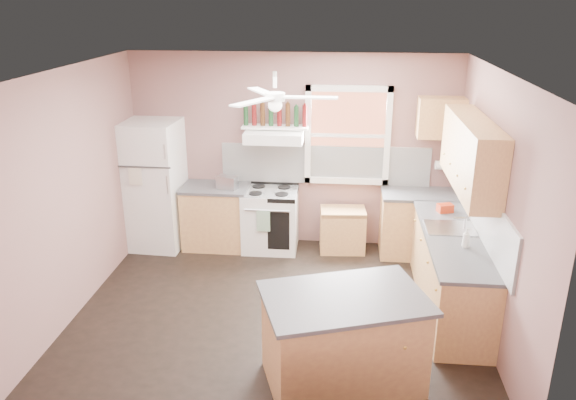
# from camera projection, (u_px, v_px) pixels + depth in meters

# --- Properties ---
(floor) EXTENTS (4.50, 4.50, 0.00)m
(floor) POSITION_uv_depth(u_px,v_px,m) (277.00, 311.00, 6.42)
(floor) COLOR black
(floor) RESTS_ON ground
(ceiling) EXTENTS (4.50, 4.50, 0.00)m
(ceiling) POSITION_uv_depth(u_px,v_px,m) (275.00, 71.00, 5.49)
(ceiling) COLOR white
(ceiling) RESTS_ON ground
(wall_back) EXTENTS (4.50, 0.05, 2.70)m
(wall_back) POSITION_uv_depth(u_px,v_px,m) (293.00, 151.00, 7.85)
(wall_back) COLOR #805A55
(wall_back) RESTS_ON ground
(wall_right) EXTENTS (0.05, 4.00, 2.70)m
(wall_right) POSITION_uv_depth(u_px,v_px,m) (496.00, 208.00, 5.74)
(wall_right) COLOR #805A55
(wall_right) RESTS_ON ground
(wall_left) EXTENTS (0.05, 4.00, 2.70)m
(wall_left) POSITION_uv_depth(u_px,v_px,m) (71.00, 193.00, 6.17)
(wall_left) COLOR #805A55
(wall_left) RESTS_ON ground
(backsplash_back) EXTENTS (2.90, 0.03, 0.55)m
(backsplash_back) POSITION_uv_depth(u_px,v_px,m) (325.00, 165.00, 7.83)
(backsplash_back) COLOR white
(backsplash_back) RESTS_ON wall_back
(backsplash_right) EXTENTS (0.03, 2.60, 0.55)m
(backsplash_right) POSITION_uv_depth(u_px,v_px,m) (483.00, 213.00, 6.09)
(backsplash_right) COLOR white
(backsplash_right) RESTS_ON wall_right
(window_view) EXTENTS (1.00, 0.02, 1.20)m
(window_view) POSITION_uv_depth(u_px,v_px,m) (348.00, 135.00, 7.65)
(window_view) COLOR brown
(window_view) RESTS_ON wall_back
(window_frame) EXTENTS (1.16, 0.07, 1.36)m
(window_frame) POSITION_uv_depth(u_px,v_px,m) (348.00, 136.00, 7.63)
(window_frame) COLOR white
(window_frame) RESTS_ON wall_back
(refrigerator) EXTENTS (0.80, 0.78, 1.81)m
(refrigerator) POSITION_uv_depth(u_px,v_px,m) (154.00, 185.00, 7.84)
(refrigerator) COLOR white
(refrigerator) RESTS_ON floor
(base_cabinet_left) EXTENTS (0.90, 0.60, 0.86)m
(base_cabinet_left) POSITION_uv_depth(u_px,v_px,m) (217.00, 218.00, 7.96)
(base_cabinet_left) COLOR #AE7648
(base_cabinet_left) RESTS_ON floor
(counter_left) EXTENTS (0.92, 0.62, 0.04)m
(counter_left) POSITION_uv_depth(u_px,v_px,m) (215.00, 188.00, 7.80)
(counter_left) COLOR #3F3F41
(counter_left) RESTS_ON base_cabinet_left
(toaster) EXTENTS (0.31, 0.23, 0.18)m
(toaster) POSITION_uv_depth(u_px,v_px,m) (227.00, 182.00, 7.68)
(toaster) COLOR silver
(toaster) RESTS_ON counter_left
(stove) EXTENTS (0.76, 0.65, 0.86)m
(stove) POSITION_uv_depth(u_px,v_px,m) (270.00, 220.00, 7.89)
(stove) COLOR white
(stove) RESTS_ON floor
(range_hood) EXTENTS (0.78, 0.50, 0.14)m
(range_hood) POSITION_uv_depth(u_px,v_px,m) (274.00, 136.00, 7.52)
(range_hood) COLOR white
(range_hood) RESTS_ON wall_back
(bottle_shelf) EXTENTS (0.90, 0.26, 0.03)m
(bottle_shelf) POSITION_uv_depth(u_px,v_px,m) (275.00, 127.00, 7.60)
(bottle_shelf) COLOR white
(bottle_shelf) RESTS_ON range_hood
(cart) EXTENTS (0.65, 0.46, 0.62)m
(cart) POSITION_uv_depth(u_px,v_px,m) (342.00, 230.00, 7.85)
(cart) COLOR #AE7648
(cart) RESTS_ON floor
(base_cabinet_corner) EXTENTS (1.00, 0.60, 0.86)m
(base_cabinet_corner) POSITION_uv_depth(u_px,v_px,m) (418.00, 225.00, 7.70)
(base_cabinet_corner) COLOR #AE7648
(base_cabinet_corner) RESTS_ON floor
(base_cabinet_right) EXTENTS (0.60, 2.20, 0.86)m
(base_cabinet_right) POSITION_uv_depth(u_px,v_px,m) (450.00, 273.00, 6.37)
(base_cabinet_right) COLOR #AE7648
(base_cabinet_right) RESTS_ON floor
(counter_corner) EXTENTS (1.02, 0.62, 0.04)m
(counter_corner) POSITION_uv_depth(u_px,v_px,m) (420.00, 194.00, 7.54)
(counter_corner) COLOR #3F3F41
(counter_corner) RESTS_ON base_cabinet_corner
(counter_right) EXTENTS (0.62, 2.22, 0.04)m
(counter_right) POSITION_uv_depth(u_px,v_px,m) (453.00, 237.00, 6.22)
(counter_right) COLOR #3F3F41
(counter_right) RESTS_ON base_cabinet_right
(sink) EXTENTS (0.55, 0.45, 0.03)m
(sink) POSITION_uv_depth(u_px,v_px,m) (450.00, 229.00, 6.40)
(sink) COLOR silver
(sink) RESTS_ON counter_right
(faucet) EXTENTS (0.03, 0.03, 0.14)m
(faucet) POSITION_uv_depth(u_px,v_px,m) (465.00, 223.00, 6.36)
(faucet) COLOR silver
(faucet) RESTS_ON sink
(upper_cabinet_right) EXTENTS (0.33, 1.80, 0.76)m
(upper_cabinet_right) POSITION_uv_depth(u_px,v_px,m) (471.00, 154.00, 6.08)
(upper_cabinet_right) COLOR #AE7648
(upper_cabinet_right) RESTS_ON wall_right
(upper_cabinet_corner) EXTENTS (0.60, 0.33, 0.52)m
(upper_cabinet_corner) POSITION_uv_depth(u_px,v_px,m) (441.00, 118.00, 7.29)
(upper_cabinet_corner) COLOR #AE7648
(upper_cabinet_corner) RESTS_ON wall_back
(paper_towel) EXTENTS (0.26, 0.12, 0.12)m
(paper_towel) POSITION_uv_depth(u_px,v_px,m) (445.00, 165.00, 7.53)
(paper_towel) COLOR white
(paper_towel) RESTS_ON wall_back
(island) EXTENTS (1.55, 1.24, 0.86)m
(island) POSITION_uv_depth(u_px,v_px,m) (343.00, 342.00, 5.12)
(island) COLOR #AE7648
(island) RESTS_ON floor
(island_top) EXTENTS (1.65, 1.34, 0.04)m
(island_top) POSITION_uv_depth(u_px,v_px,m) (345.00, 298.00, 4.96)
(island_top) COLOR #3F3F41
(island_top) RESTS_ON island
(ceiling_fan_hub) EXTENTS (0.20, 0.20, 0.08)m
(ceiling_fan_hub) POSITION_uv_depth(u_px,v_px,m) (275.00, 97.00, 5.58)
(ceiling_fan_hub) COLOR white
(ceiling_fan_hub) RESTS_ON ceiling
(soap_bottle) EXTENTS (0.09, 0.09, 0.22)m
(soap_bottle) POSITION_uv_depth(u_px,v_px,m) (466.00, 238.00, 5.88)
(soap_bottle) COLOR silver
(soap_bottle) RESTS_ON counter_right
(red_caddy) EXTENTS (0.21, 0.17, 0.10)m
(red_caddy) POSITION_uv_depth(u_px,v_px,m) (445.00, 208.00, 6.86)
(red_caddy) COLOR #B12A0F
(red_caddy) RESTS_ON counter_right
(wine_bottles) EXTENTS (0.86, 0.06, 0.31)m
(wine_bottles) POSITION_uv_depth(u_px,v_px,m) (275.00, 115.00, 7.54)
(wine_bottles) COLOR #143819
(wine_bottles) RESTS_ON bottle_shelf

